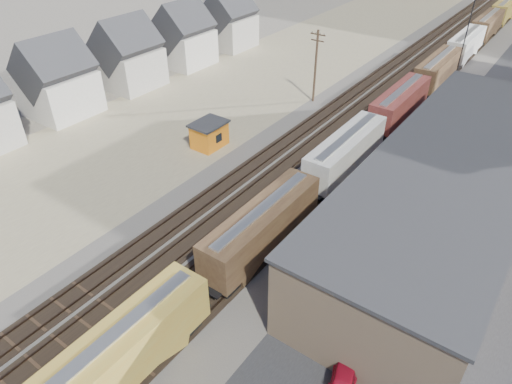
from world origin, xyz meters
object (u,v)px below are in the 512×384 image
Objects in this scene: utility_pole_north at (316,65)px; maintenance_shed at (209,134)px; parked_car_red at (343,383)px; freight_train at (420,85)px.

utility_pole_north is 2.36× the size of maintenance_shed.
parked_car_red is (23.71, -37.77, -4.58)m from utility_pole_north.
maintenance_shed is (-3.44, -18.62, -3.72)m from utility_pole_north.
freight_train is 14.78m from utility_pole_north.
maintenance_shed is 33.24m from parked_car_red.
utility_pole_north reaches higher than freight_train.
maintenance_shed is at bearing -100.46° from utility_pole_north.
utility_pole_north is 2.39× the size of parked_car_red.
parked_car_red is (27.15, -19.16, -0.87)m from maintenance_shed.
freight_train is at bearing 59.23° from maintenance_shed.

